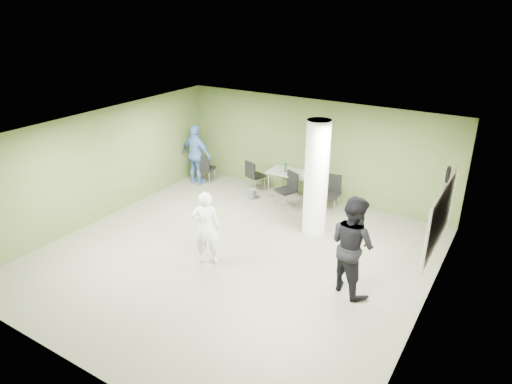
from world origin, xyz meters
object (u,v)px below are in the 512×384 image
Objects in this scene: man_blue at (196,155)px; man_black at (352,245)px; folding_table at (296,175)px; woman_white at (206,228)px; chair_back_left at (205,167)px.

man_black is at bearing 157.18° from man_blue.
folding_table is at bearing -22.14° from man_black.
woman_white is at bearing -92.30° from folding_table.
chair_back_left is at bearing 0.39° from man_black.
folding_table is at bearing -167.52° from man_blue.
man_black is (3.00, 0.62, 0.18)m from woman_white.
chair_back_left is 0.48× the size of man_black.
folding_table is at bearing 177.14° from chair_back_left.
folding_table is 3.17m from man_blue.
man_black is (5.81, -2.94, 0.44)m from chair_back_left.
man_blue is at bearing 13.76° from chair_back_left.
folding_table is 4.02m from woman_white.
man_black is at bearing 160.18° from woman_white.
man_blue is (-6.02, 2.84, -0.08)m from man_black.
folding_table is 1.00× the size of woman_white.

